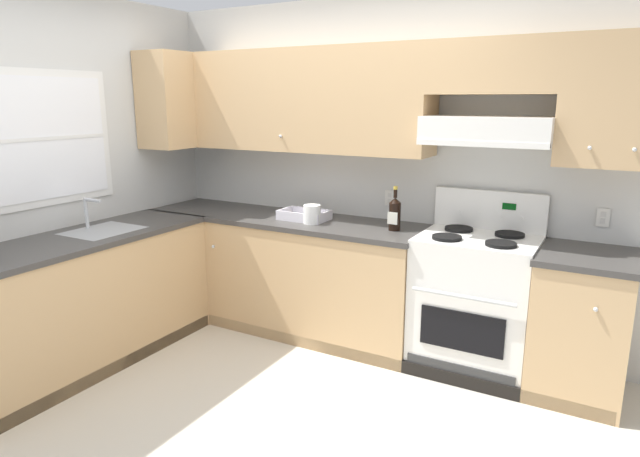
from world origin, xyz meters
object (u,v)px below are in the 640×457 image
object	(u,v)px
wine_bottle	(395,213)
paper_towel_roll	(312,214)
stove	(474,302)
bowl	(304,216)

from	to	relation	value
wine_bottle	paper_towel_roll	size ratio (longest dim) A/B	2.24
stove	paper_towel_roll	bearing A→B (deg)	-175.09
bowl	paper_towel_roll	bearing A→B (deg)	-36.27
stove	bowl	distance (m)	1.40
stove	paper_towel_roll	xyz separation A→B (m)	(-1.20, -0.10, 0.50)
paper_towel_roll	stove	bearing A→B (deg)	4.91
stove	wine_bottle	distance (m)	0.81
bowl	paper_towel_roll	xyz separation A→B (m)	(0.12, -0.09, 0.05)
wine_bottle	paper_towel_roll	world-z (taller)	wine_bottle
bowl	paper_towel_roll	distance (m)	0.16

